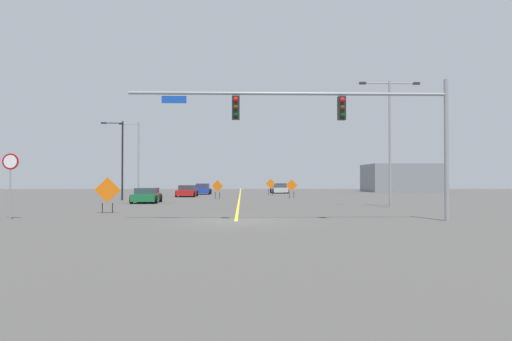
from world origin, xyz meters
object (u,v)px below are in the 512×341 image
(construction_sign_median_far, at_px, (271,185))
(car_blue_approaching, at_px, (203,189))
(construction_sign_right_shoulder, at_px, (292,186))
(street_lamp_far_left, at_px, (390,132))
(stop_sign, at_px, (10,173))
(construction_sign_left_shoulder, at_px, (217,187))
(car_red_distant, at_px, (187,191))
(traffic_signal_assembly, at_px, (336,116))
(car_green_far, at_px, (147,196))
(street_lamp_mid_left, at_px, (137,156))
(street_lamp_near_left, at_px, (121,156))
(car_silver_mid, at_px, (279,189))
(construction_sign_right_lane, at_px, (108,191))

(construction_sign_median_far, xyz_separation_m, car_blue_approaching, (-8.30, 4.64, -0.63))
(construction_sign_right_shoulder, bearing_deg, street_lamp_far_left, -72.46)
(stop_sign, bearing_deg, construction_sign_left_shoulder, 70.31)
(stop_sign, height_order, car_red_distant, stop_sign)
(traffic_signal_assembly, xyz_separation_m, car_green_far, (-11.82, 17.34, -4.12))
(street_lamp_mid_left, height_order, construction_sign_median_far, street_lamp_mid_left)
(construction_sign_left_shoulder, xyz_separation_m, construction_sign_median_far, (5.71, 10.06, 0.11))
(construction_sign_left_shoulder, xyz_separation_m, car_red_distant, (-3.63, 6.25, -0.55))
(street_lamp_near_left, relative_size, car_red_distant, 1.67)
(street_lamp_far_left, height_order, construction_sign_median_far, street_lamp_far_left)
(stop_sign, height_order, car_silver_mid, stop_sign)
(construction_sign_left_shoulder, xyz_separation_m, car_silver_mid, (7.42, 18.89, -0.50))
(stop_sign, distance_m, street_lamp_near_left, 20.69)
(traffic_signal_assembly, bearing_deg, construction_sign_median_far, 91.40)
(construction_sign_left_shoulder, relative_size, car_green_far, 0.43)
(construction_sign_median_far, relative_size, car_silver_mid, 0.49)
(street_lamp_far_left, height_order, construction_sign_right_lane, street_lamp_far_left)
(stop_sign, height_order, construction_sign_median_far, stop_sign)
(car_green_far, bearing_deg, construction_sign_median_far, 58.29)
(traffic_signal_assembly, height_order, construction_sign_right_lane, traffic_signal_assembly)
(street_lamp_mid_left, xyz_separation_m, construction_sign_right_lane, (3.14, -21.82, -3.02))
(construction_sign_right_shoulder, distance_m, car_blue_approaching, 16.42)
(construction_sign_right_lane, relative_size, construction_sign_left_shoulder, 1.10)
(street_lamp_near_left, height_order, car_blue_approaching, street_lamp_near_left)
(construction_sign_right_shoulder, bearing_deg, street_lamp_mid_left, 177.49)
(stop_sign, relative_size, car_blue_approaching, 0.80)
(stop_sign, bearing_deg, car_green_far, 78.64)
(stop_sign, bearing_deg, construction_sign_right_shoulder, 58.00)
(stop_sign, distance_m, construction_sign_median_far, 36.54)
(traffic_signal_assembly, xyz_separation_m, street_lamp_mid_left, (-14.78, 27.32, -0.46))
(construction_sign_left_shoulder, bearing_deg, stop_sign, -109.69)
(street_lamp_mid_left, height_order, car_silver_mid, street_lamp_mid_left)
(construction_sign_left_shoulder, relative_size, construction_sign_right_shoulder, 0.97)
(street_lamp_far_left, distance_m, construction_sign_median_far, 25.49)
(street_lamp_mid_left, xyz_separation_m, construction_sign_median_far, (13.92, 7.76, -2.99))
(street_lamp_far_left, bearing_deg, car_silver_mid, 98.44)
(street_lamp_far_left, distance_m, construction_sign_left_shoulder, 19.26)
(street_lamp_near_left, bearing_deg, street_lamp_far_left, -28.37)
(car_green_far, relative_size, car_red_distant, 0.98)
(construction_sign_right_shoulder, bearing_deg, car_green_far, -143.50)
(street_lamp_mid_left, distance_m, car_silver_mid, 23.08)
(street_lamp_far_left, bearing_deg, construction_sign_right_shoulder, 107.54)
(construction_sign_right_shoulder, bearing_deg, construction_sign_left_shoulder, -167.54)
(construction_sign_median_far, distance_m, car_silver_mid, 9.02)
(construction_sign_right_shoulder, relative_size, car_blue_approaching, 0.49)
(street_lamp_far_left, xyz_separation_m, construction_sign_left_shoulder, (-12.34, 14.26, -3.92))
(street_lamp_far_left, bearing_deg, car_red_distant, 127.90)
(street_lamp_near_left, bearing_deg, construction_sign_right_lane, -78.24)
(street_lamp_mid_left, bearing_deg, traffic_signal_assembly, -61.59)
(construction_sign_left_shoulder, bearing_deg, construction_sign_right_shoulder, 12.46)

